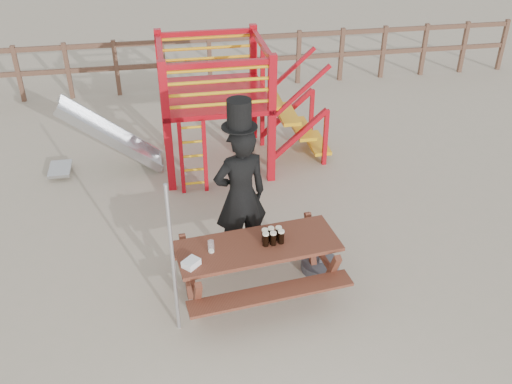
# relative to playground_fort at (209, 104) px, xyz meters

# --- Properties ---
(ground) EXTENTS (60.00, 60.00, 0.00)m
(ground) POSITION_rel_playground_fort_xyz_m (-0.12, -3.58, -1.07)
(ground) COLOR tan
(ground) RESTS_ON ground
(back_fence) EXTENTS (15.09, 0.09, 1.20)m
(back_fence) POSITION_rel_playground_fort_xyz_m (-0.12, 3.42, -0.34)
(back_fence) COLOR brown
(back_fence) RESTS_ON ground
(playground_fort) EXTENTS (4.71, 1.84, 2.10)m
(playground_fort) POSITION_rel_playground_fort_xyz_m (0.00, 0.00, 0.00)
(playground_fort) COLOR #AC0B16
(playground_fort) RESTS_ON ground
(picnic_table) EXTENTS (2.02, 1.51, 0.73)m
(picnic_table) POSITION_rel_playground_fort_xyz_m (0.16, -3.45, -0.61)
(picnic_table) COLOR brown
(picnic_table) RESTS_ON ground
(man_with_hat) EXTENTS (0.77, 0.58, 2.24)m
(man_with_hat) POSITION_rel_playground_fort_xyz_m (0.08, -2.71, -0.07)
(man_with_hat) COLOR black
(man_with_hat) RESTS_ON ground
(metal_pole) EXTENTS (0.04, 0.04, 1.90)m
(metal_pole) POSITION_rel_playground_fort_xyz_m (-0.83, -3.87, -0.12)
(metal_pole) COLOR #B2B2B7
(metal_pole) RESTS_ON ground
(parasol_base) EXTENTS (0.50, 0.50, 0.21)m
(parasol_base) POSITION_rel_playground_fort_xyz_m (1.03, -3.15, -1.01)
(parasol_base) COLOR #3E3E44
(parasol_base) RESTS_ON ground
(paper_bag) EXTENTS (0.23, 0.23, 0.08)m
(paper_bag) POSITION_rel_playground_fort_xyz_m (-0.64, -3.70, -0.30)
(paper_bag) COLOR white
(paper_bag) RESTS_ON picnic_table
(stout_pints) EXTENTS (0.26, 0.17, 0.17)m
(stout_pints) POSITION_rel_playground_fort_xyz_m (0.33, -3.43, -0.25)
(stout_pints) COLOR black
(stout_pints) RESTS_ON picnic_table
(empty_glasses) EXTENTS (0.07, 0.07, 0.15)m
(empty_glasses) POSITION_rel_playground_fort_xyz_m (-0.39, -3.49, -0.27)
(empty_glasses) COLOR silver
(empty_glasses) RESTS_ON picnic_table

